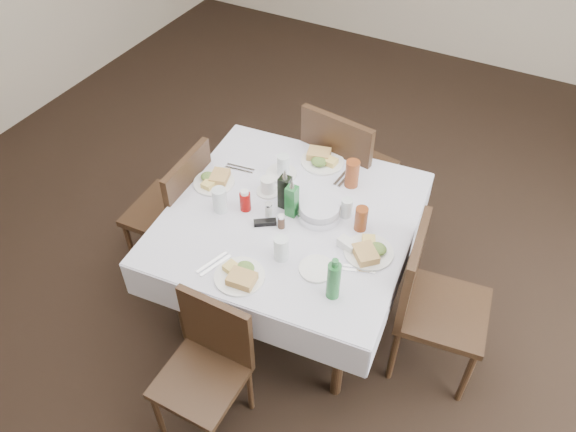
% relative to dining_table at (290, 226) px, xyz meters
% --- Properties ---
extents(ground_plane, '(7.00, 7.00, 0.00)m').
position_rel_dining_table_xyz_m(ground_plane, '(-0.04, 0.09, -0.68)').
color(ground_plane, black).
extents(room_shell, '(6.04, 7.04, 2.80)m').
position_rel_dining_table_xyz_m(room_shell, '(-0.04, 0.09, 1.03)').
color(room_shell, beige).
rests_on(room_shell, ground).
extents(dining_table, '(1.41, 1.41, 0.76)m').
position_rel_dining_table_xyz_m(dining_table, '(0.00, 0.00, 0.00)').
color(dining_table, black).
rests_on(dining_table, ground).
extents(chair_north, '(0.54, 0.54, 1.02)m').
position_rel_dining_table_xyz_m(chair_north, '(0.01, 0.73, -0.10)').
color(chair_north, black).
rests_on(chair_north, ground).
extents(chair_south, '(0.39, 0.39, 0.82)m').
position_rel_dining_table_xyz_m(chair_south, '(-0.02, -0.81, -0.21)').
color(chair_south, black).
rests_on(chair_south, ground).
extents(chair_east, '(0.50, 0.50, 0.95)m').
position_rel_dining_table_xyz_m(chair_east, '(0.81, 0.01, -0.14)').
color(chair_east, black).
rests_on(chair_east, ground).
extents(chair_west, '(0.46, 0.46, 0.93)m').
position_rel_dining_table_xyz_m(chair_west, '(-0.74, -0.04, -0.15)').
color(chair_west, black).
rests_on(chair_west, ground).
extents(meal_north, '(0.26, 0.26, 0.06)m').
position_rel_dining_table_xyz_m(meal_north, '(-0.05, 0.49, 0.10)').
color(meal_north, white).
rests_on(meal_north, dining_table).
extents(meal_south, '(0.25, 0.25, 0.05)m').
position_rel_dining_table_xyz_m(meal_south, '(-0.01, -0.50, 0.10)').
color(meal_south, white).
rests_on(meal_south, dining_table).
extents(meal_east, '(0.25, 0.25, 0.06)m').
position_rel_dining_table_xyz_m(meal_east, '(0.48, -0.06, 0.10)').
color(meal_east, white).
rests_on(meal_east, dining_table).
extents(meal_west, '(0.24, 0.24, 0.05)m').
position_rel_dining_table_xyz_m(meal_west, '(-0.50, 0.03, 0.10)').
color(meal_west, white).
rests_on(meal_west, dining_table).
extents(side_plate_a, '(0.18, 0.18, 0.01)m').
position_rel_dining_table_xyz_m(side_plate_a, '(-0.20, 0.28, 0.09)').
color(side_plate_a, white).
rests_on(side_plate_a, dining_table).
extents(side_plate_b, '(0.18, 0.18, 0.01)m').
position_rel_dining_table_xyz_m(side_plate_b, '(0.30, -0.28, 0.09)').
color(side_plate_b, white).
rests_on(side_plate_b, dining_table).
extents(water_n, '(0.07, 0.07, 0.13)m').
position_rel_dining_table_xyz_m(water_n, '(-0.19, 0.28, 0.15)').
color(water_n, silver).
rests_on(water_n, dining_table).
extents(water_s, '(0.07, 0.07, 0.13)m').
position_rel_dining_table_xyz_m(water_s, '(0.11, -0.29, 0.15)').
color(water_s, silver).
rests_on(water_s, dining_table).
extents(water_e, '(0.06, 0.06, 0.11)m').
position_rel_dining_table_xyz_m(water_e, '(0.27, 0.14, 0.14)').
color(water_e, silver).
rests_on(water_e, dining_table).
extents(water_w, '(0.08, 0.08, 0.14)m').
position_rel_dining_table_xyz_m(water_w, '(-0.35, -0.14, 0.15)').
color(water_w, silver).
rests_on(water_w, dining_table).
extents(iced_tea_a, '(0.08, 0.08, 0.16)m').
position_rel_dining_table_xyz_m(iced_tea_a, '(0.19, 0.38, 0.16)').
color(iced_tea_a, brown).
rests_on(iced_tea_a, dining_table).
extents(iced_tea_b, '(0.07, 0.07, 0.14)m').
position_rel_dining_table_xyz_m(iced_tea_b, '(0.37, 0.08, 0.15)').
color(iced_tea_b, brown).
rests_on(iced_tea_b, dining_table).
extents(bread_basket, '(0.24, 0.24, 0.08)m').
position_rel_dining_table_xyz_m(bread_basket, '(0.14, 0.07, 0.12)').
color(bread_basket, silver).
rests_on(bread_basket, dining_table).
extents(oil_cruet_dark, '(0.06, 0.06, 0.25)m').
position_rel_dining_table_xyz_m(oil_cruet_dark, '(-0.06, 0.05, 0.19)').
color(oil_cruet_dark, black).
rests_on(oil_cruet_dark, dining_table).
extents(oil_cruet_green, '(0.06, 0.06, 0.24)m').
position_rel_dining_table_xyz_m(oil_cruet_green, '(0.01, 0.01, 0.19)').
color(oil_cruet_green, '#226C30').
rests_on(oil_cruet_green, dining_table).
extents(ketchup_bottle, '(0.06, 0.06, 0.13)m').
position_rel_dining_table_xyz_m(ketchup_bottle, '(-0.23, -0.07, 0.14)').
color(ketchup_bottle, '#950907').
rests_on(ketchup_bottle, dining_table).
extents(salt_shaker, '(0.04, 0.04, 0.09)m').
position_rel_dining_table_xyz_m(salt_shaker, '(-0.10, -0.06, 0.13)').
color(salt_shaker, white).
rests_on(salt_shaker, dining_table).
extents(pepper_shaker, '(0.04, 0.04, 0.08)m').
position_rel_dining_table_xyz_m(pepper_shaker, '(0.00, -0.10, 0.12)').
color(pepper_shaker, '#442D1F').
rests_on(pepper_shaker, dining_table).
extents(coffee_mug, '(0.13, 0.13, 0.10)m').
position_rel_dining_table_xyz_m(coffee_mug, '(-0.19, 0.11, 0.13)').
color(coffee_mug, white).
rests_on(coffee_mug, dining_table).
extents(sunglasses, '(0.12, 0.10, 0.03)m').
position_rel_dining_table_xyz_m(sunglasses, '(-0.08, -0.12, 0.10)').
color(sunglasses, black).
rests_on(sunglasses, dining_table).
extents(green_bottle, '(0.06, 0.06, 0.24)m').
position_rel_dining_table_xyz_m(green_bottle, '(0.43, -0.38, 0.19)').
color(green_bottle, '#226C30').
rests_on(green_bottle, dining_table).
extents(sugar_caddy, '(0.11, 0.08, 0.05)m').
position_rel_dining_table_xyz_m(sugar_caddy, '(0.37, -0.08, 0.11)').
color(sugar_caddy, white).
rests_on(sugar_caddy, dining_table).
extents(cutlery_n, '(0.06, 0.18, 0.01)m').
position_rel_dining_table_xyz_m(cutlery_n, '(0.13, 0.42, 0.09)').
color(cutlery_n, silver).
rests_on(cutlery_n, dining_table).
extents(cutlery_s, '(0.10, 0.19, 0.01)m').
position_rel_dining_table_xyz_m(cutlery_s, '(-0.17, -0.49, 0.09)').
color(cutlery_s, silver).
rests_on(cutlery_s, dining_table).
extents(cutlery_e, '(0.16, 0.09, 0.01)m').
position_rel_dining_table_xyz_m(cutlery_e, '(0.48, -0.18, 0.09)').
color(cutlery_e, silver).
rests_on(cutlery_e, dining_table).
extents(cutlery_w, '(0.18, 0.07, 0.01)m').
position_rel_dining_table_xyz_m(cutlery_w, '(-0.44, 0.20, 0.09)').
color(cutlery_w, silver).
rests_on(cutlery_w, dining_table).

